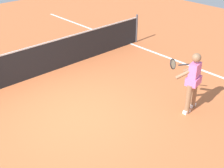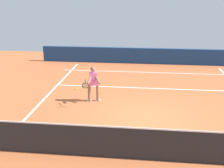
# 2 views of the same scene
# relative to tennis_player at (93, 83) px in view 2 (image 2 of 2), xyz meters

# --- Properties ---
(ground_plane) EXTENTS (23.83, 23.83, 0.00)m
(ground_plane) POSITION_rel_tennis_player_xyz_m (-2.30, 1.73, -0.85)
(ground_plane) COLOR #C66638
(court_back_wall) EXTENTS (14.08, 0.24, 1.03)m
(court_back_wall) POSITION_rel_tennis_player_xyz_m (-2.30, -7.13, -0.33)
(court_back_wall) COLOR navy
(court_back_wall) RESTS_ON ground
(baseline_marking) EXTENTS (10.08, 0.10, 0.01)m
(baseline_marking) POSITION_rel_tennis_player_xyz_m (-2.30, -4.93, -0.84)
(baseline_marking) COLOR white
(baseline_marking) RESTS_ON ground
(service_line_marking) EXTENTS (9.08, 0.10, 0.01)m
(service_line_marking) POSITION_rel_tennis_player_xyz_m (-2.30, -2.02, -0.84)
(service_line_marking) COLOR white
(service_line_marking) RESTS_ON ground
(sideline_right_marking) EXTENTS (0.10, 16.33, 0.01)m
(sideline_right_marking) POSITION_rel_tennis_player_xyz_m (2.23, 1.73, -0.84)
(sideline_right_marking) COLOR white
(sideline_right_marking) RESTS_ON ground
(court_net) EXTENTS (9.76, 0.08, 1.08)m
(court_net) POSITION_rel_tennis_player_xyz_m (-2.30, 4.26, -0.34)
(court_net) COLOR #4C4C51
(court_net) RESTS_ON ground
(tennis_player) EXTENTS (0.69, 1.04, 1.55)m
(tennis_player) POSITION_rel_tennis_player_xyz_m (0.00, 0.00, 0.00)
(tennis_player) COLOR #8C6647
(tennis_player) RESTS_ON ground
(tennis_ball_near) EXTENTS (0.07, 0.07, 0.07)m
(tennis_ball_near) POSITION_rel_tennis_player_xyz_m (1.13, -1.44, -0.81)
(tennis_ball_near) COLOR #D1E533
(tennis_ball_near) RESTS_ON ground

